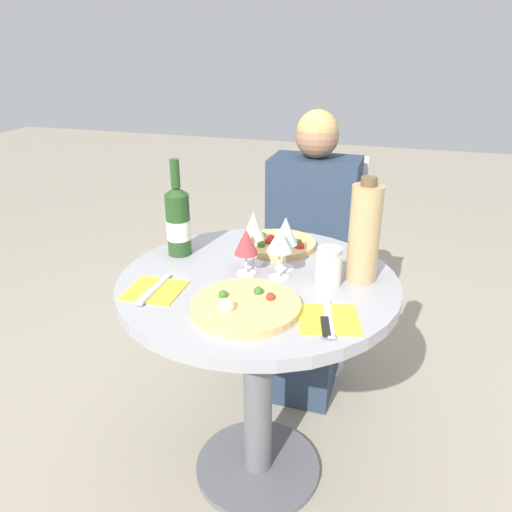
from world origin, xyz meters
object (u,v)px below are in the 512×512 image
(dining_table, at_px, (258,329))
(wine_bottle, at_px, (178,221))
(tall_carafe, at_px, (364,233))
(seated_diner, at_px, (307,271))
(pizza_large, at_px, (245,305))
(chair_behind_diner, at_px, (314,268))

(dining_table, xyz_separation_m, wine_bottle, (-0.30, 0.10, 0.29))
(wine_bottle, height_order, tall_carafe, wine_bottle)
(seated_diner, height_order, pizza_large, seated_diner)
(tall_carafe, bearing_deg, seated_diner, 116.29)
(seated_diner, relative_size, wine_bottle, 3.71)
(pizza_large, height_order, tall_carafe, tall_carafe)
(pizza_large, bearing_deg, chair_behind_diner, 89.48)
(wine_bottle, xyz_separation_m, tall_carafe, (0.59, -0.01, 0.03))
(chair_behind_diner, xyz_separation_m, wine_bottle, (-0.33, -0.66, 0.42))
(dining_table, bearing_deg, seated_diner, 87.08)
(chair_behind_diner, relative_size, tall_carafe, 3.11)
(wine_bottle, distance_m, tall_carafe, 0.59)
(pizza_large, xyz_separation_m, tall_carafe, (0.27, 0.27, 0.13))
(chair_behind_diner, distance_m, seated_diner, 0.16)
(seated_diner, height_order, wine_bottle, seated_diner)
(dining_table, xyz_separation_m, chair_behind_diner, (0.03, 0.76, -0.12))
(chair_behind_diner, relative_size, seated_diner, 0.82)
(wine_bottle, bearing_deg, pizza_large, -41.86)
(seated_diner, distance_m, wine_bottle, 0.70)
(seated_diner, bearing_deg, tall_carafe, 116.29)
(dining_table, distance_m, tall_carafe, 0.44)
(dining_table, height_order, wine_bottle, wine_bottle)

